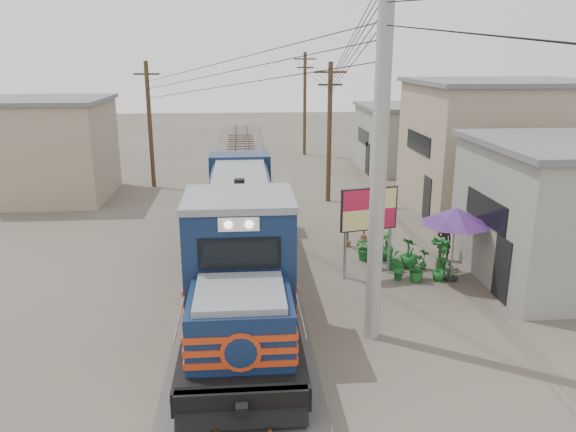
{
  "coord_description": "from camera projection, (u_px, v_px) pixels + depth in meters",
  "views": [
    {
      "loc": [
        0.13,
        -13.99,
        7.36
      ],
      "look_at": [
        1.58,
        3.76,
        2.2
      ],
      "focal_mm": 35.0,
      "sensor_mm": 36.0,
      "label": 1
    }
  ],
  "objects": [
    {
      "name": "ground",
      "position": [
        242.0,
        332.0,
        15.43
      ],
      "size": [
        120.0,
        120.0,
        0.0
      ],
      "primitive_type": "plane",
      "color": "#473F35",
      "rests_on": "ground"
    },
    {
      "name": "ballast",
      "position": [
        241.0,
        224.0,
        24.99
      ],
      "size": [
        3.6,
        70.0,
        0.16
      ],
      "primitive_type": "cube",
      "color": "#595651",
      "rests_on": "ground"
    },
    {
      "name": "track",
      "position": [
        241.0,
        220.0,
        24.93
      ],
      "size": [
        1.15,
        70.0,
        0.12
      ],
      "color": "#51331E",
      "rests_on": "ground"
    },
    {
      "name": "locomotive",
      "position": [
        241.0,
        238.0,
        18.03
      ],
      "size": [
        2.82,
        15.32,
        3.8
      ],
      "color": "black",
      "rests_on": "ground"
    },
    {
      "name": "utility_pole_main",
      "position": [
        380.0,
        153.0,
        13.84
      ],
      "size": [
        0.4,
        0.4,
        10.0
      ],
      "color": "#9E9B93",
      "rests_on": "ground"
    },
    {
      "name": "wooden_pole_mid",
      "position": [
        329.0,
        130.0,
        28.16
      ],
      "size": [
        1.6,
        0.24,
        7.0
      ],
      "color": "#4C3826",
      "rests_on": "ground"
    },
    {
      "name": "wooden_pole_far",
      "position": [
        305.0,
        102.0,
        41.52
      ],
      "size": [
        1.6,
        0.24,
        7.5
      ],
      "color": "#4C3826",
      "rests_on": "ground"
    },
    {
      "name": "wooden_pole_left",
      "position": [
        150.0,
        122.0,
        31.25
      ],
      "size": [
        1.6,
        0.24,
        7.0
      ],
      "color": "#4C3826",
      "rests_on": "ground"
    },
    {
      "name": "power_lines",
      "position": [
        233.0,
        48.0,
        21.45
      ],
      "size": [
        9.65,
        19.0,
        3.3
      ],
      "color": "black",
      "rests_on": "ground"
    },
    {
      "name": "shophouse_mid",
      "position": [
        500.0,
        145.0,
        27.03
      ],
      "size": [
        8.4,
        7.35,
        6.2
      ],
      "color": "gray",
      "rests_on": "ground"
    },
    {
      "name": "shophouse_back",
      "position": [
        408.0,
        137.0,
        36.77
      ],
      "size": [
        6.3,
        6.3,
        4.2
      ],
      "color": "gray",
      "rests_on": "ground"
    },
    {
      "name": "shophouse_left",
      "position": [
        48.0,
        148.0,
        29.24
      ],
      "size": [
        6.3,
        6.3,
        5.2
      ],
      "color": "gray",
      "rests_on": "ground"
    },
    {
      "name": "billboard",
      "position": [
        369.0,
        212.0,
        18.72
      ],
      "size": [
        1.99,
        0.56,
        3.11
      ],
      "rotation": [
        0.0,
        0.0,
        0.22
      ],
      "color": "#99999E",
      "rests_on": "ground"
    },
    {
      "name": "market_umbrella",
      "position": [
        456.0,
        216.0,
        18.38
      ],
      "size": [
        2.38,
        2.38,
        2.54
      ],
      "rotation": [
        0.0,
        0.0,
        -0.04
      ],
      "color": "black",
      "rests_on": "ground"
    },
    {
      "name": "vendor",
      "position": [
        444.0,
        241.0,
        20.64
      ],
      "size": [
        0.56,
        0.39,
        1.49
      ],
      "primitive_type": "imported",
      "rotation": [
        0.0,
        0.0,
        3.08
      ],
      "color": "black",
      "rests_on": "ground"
    },
    {
      "name": "plant_nursery",
      "position": [
        397.0,
        256.0,
        19.87
      ],
      "size": [
        3.22,
        2.95,
        1.12
      ],
      "color": "#1D6627",
      "rests_on": "ground"
    }
  ]
}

